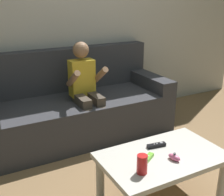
% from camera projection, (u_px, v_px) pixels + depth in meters
% --- Properties ---
extents(wall_back, '(4.81, 0.05, 2.50)m').
position_uv_depth(wall_back, '(77.00, 10.00, 3.16)').
color(wall_back, beige).
rests_on(wall_back, ground).
extents(couch, '(1.95, 0.80, 0.88)m').
position_uv_depth(couch, '(75.00, 107.00, 3.07)').
color(couch, '#38383D').
rests_on(couch, ground).
extents(person_seated_on_couch, '(0.34, 0.42, 0.99)m').
position_uv_depth(person_seated_on_couch, '(86.00, 87.00, 2.84)').
color(person_seated_on_couch, '#4C4238').
rests_on(person_seated_on_couch, ground).
extents(coffee_table, '(0.85, 0.52, 0.39)m').
position_uv_depth(coffee_table, '(162.00, 163.00, 2.01)').
color(coffee_table, beige).
rests_on(coffee_table, ground).
extents(game_remote_black_near_edge, '(0.14, 0.06, 0.03)m').
position_uv_depth(game_remote_black_near_edge, '(156.00, 145.00, 2.09)').
color(game_remote_black_near_edge, black).
rests_on(game_remote_black_near_edge, coffee_table).
extents(nunchuk_pink, '(0.07, 0.10, 0.05)m').
position_uv_depth(nunchuk_pink, '(174.00, 157.00, 1.92)').
color(nunchuk_pink, pink).
rests_on(nunchuk_pink, coffee_table).
extents(game_remote_lime_far_corner, '(0.14, 0.10, 0.03)m').
position_uv_depth(game_remote_lime_far_corner, '(147.00, 159.00, 1.92)').
color(game_remote_lime_far_corner, '#72C638').
rests_on(game_remote_lime_far_corner, coffee_table).
extents(soda_can, '(0.07, 0.07, 0.12)m').
position_uv_depth(soda_can, '(142.00, 164.00, 1.77)').
color(soda_can, red).
rests_on(soda_can, coffee_table).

